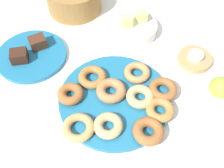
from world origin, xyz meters
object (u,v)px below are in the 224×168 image
donut_plate (115,99)px  donut_5 (148,131)px  tealight (196,56)px  donut_1 (78,128)px  donut_2 (137,73)px  donut_8 (108,126)px  donut_3 (111,91)px  donut_7 (70,94)px  brownie_near (19,56)px  melon_chunk_left (127,21)px  donut_6 (163,89)px  apple (220,87)px  donut_0 (140,97)px  fruit_bowl (134,28)px  melon_chunk_right (142,16)px  cake_plate (32,56)px  donut_9 (160,110)px  candle_holder (195,59)px  brownie_far (38,42)px  donut_4 (92,77)px

donut_plate → donut_5: donut_5 is taller
tealight → donut_1: bearing=-159.5°
donut_2 → donut_8: bearing=-130.4°
donut_3 → donut_7: bearing=170.2°
brownie_near → donut_5: bearing=-48.9°
donut_plate → melon_chunk_left: (0.12, 0.27, 0.05)m
donut_1 → tealight: size_ratio=1.75×
donut_6 → donut_8: size_ratio=1.05×
donut_plate → apple: bearing=-10.3°
donut_6 → melon_chunk_left: (-0.03, 0.29, 0.03)m
brownie_near → tealight: (0.57, -0.15, -0.01)m
donut_0 → donut_6: same height
donut_3 → fruit_bowl: donut_3 is taller
donut_2 → donut_6: 0.10m
donut_1 → melon_chunk_right: (0.30, 0.36, 0.03)m
donut_6 → tealight: size_ratio=1.68×
cake_plate → donut_3: bearing=-46.1°
donut_0 → fruit_bowl: bearing=75.3°
donut_0 → donut_6: bearing=6.1°
donut_3 → donut_1: bearing=-141.3°
donut_9 → tealight: size_ratio=1.59×
donut_8 → fruit_bowl: donut_8 is taller
donut_0 → tealight: (0.23, 0.11, -0.00)m
donut_7 → fruit_bowl: 0.36m
donut_9 → candle_holder: bearing=40.8°
tealight → melon_chunk_left: size_ratio=1.43×
brownie_far → apple: bearing=-33.1°
donut_9 → cake_plate: (-0.34, 0.33, -0.02)m
donut_9 → brownie_near: bearing=140.4°
donut_8 → apple: apple is taller
brownie_far → donut_8: bearing=-67.3°
donut_9 → melon_chunk_left: size_ratio=2.29×
donut_2 → donut_5: bearing=-99.7°
donut_7 → cake_plate: bearing=116.0°
donut_plate → tealight: size_ratio=6.59×
melon_chunk_left → cake_plate: bearing=-175.8°
apple → brownie_far: bearing=146.9°
donut_9 → melon_chunk_left: (0.01, 0.36, 0.03)m
donut_8 → candle_holder: bearing=26.9°
donut_8 → candle_holder: size_ratio=0.72×
apple → melon_chunk_left: bearing=120.6°
donut_4 → candle_holder: donut_4 is taller
donut_9 → candle_holder: size_ratio=0.72×
candle_holder → apple: (0.01, -0.14, 0.02)m
donut_3 → melon_chunk_right: (0.19, 0.27, 0.03)m
donut_0 → donut_7: size_ratio=1.05×
candle_holder → donut_1: bearing=-159.5°
brownie_near → melon_chunk_right: 0.45m
donut_5 → melon_chunk_left: bearing=81.1°
donut_2 → donut_8: (-0.14, -0.16, 0.00)m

